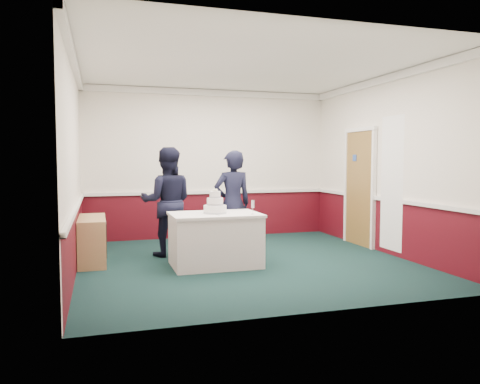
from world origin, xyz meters
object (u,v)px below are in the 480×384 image
object	(u,v)px
cake_table	(215,239)
wedding_cake	(215,206)
person_woman	(233,204)
person_man	(167,202)
cake_knife	(216,215)
champagne_flute	(253,205)
sideboard	(92,240)

from	to	relation	value
cake_table	wedding_cake	xyz separation A→B (m)	(0.00, 0.00, 0.50)
cake_table	person_woman	bearing A→B (deg)	53.99
person_man	cake_table	bearing A→B (deg)	130.02
cake_knife	champagne_flute	xyz separation A→B (m)	(0.53, -0.08, 0.14)
sideboard	wedding_cake	xyz separation A→B (m)	(1.76, -0.76, 0.55)
sideboard	wedding_cake	bearing A→B (deg)	-23.43
cake_table	champagne_flute	bearing A→B (deg)	-29.25
cake_table	person_man	bearing A→B (deg)	121.49
sideboard	cake_table	distance (m)	1.92
wedding_cake	person_woman	bearing A→B (deg)	53.99
sideboard	cake_knife	xyz separation A→B (m)	(1.73, -0.96, 0.44)
cake_knife	person_man	world-z (taller)	person_man
champagne_flute	person_woman	size ratio (longest dim) A/B	0.12
wedding_cake	cake_knife	distance (m)	0.23
person_man	wedding_cake	bearing A→B (deg)	130.02
sideboard	cake_table	xyz separation A→B (m)	(1.76, -0.76, 0.05)
wedding_cake	person_man	distance (m)	1.11
person_man	sideboard	bearing A→B (deg)	17.47
sideboard	champagne_flute	size ratio (longest dim) A/B	5.85
person_man	cake_knife	bearing A→B (deg)	124.17
sideboard	wedding_cake	size ratio (longest dim) A/B	3.30
champagne_flute	person_man	size ratio (longest dim) A/B	0.11
person_man	person_woman	world-z (taller)	person_man
wedding_cake	champagne_flute	distance (m)	0.57
champagne_flute	person_man	distance (m)	1.64
cake_table	champagne_flute	xyz separation A→B (m)	(0.50, -0.28, 0.53)
wedding_cake	person_man	xyz separation A→B (m)	(-0.58, 0.95, -0.00)
wedding_cake	cake_knife	size ratio (longest dim) A/B	1.65
sideboard	person_woman	distance (m)	2.27
champagne_flute	cake_knife	bearing A→B (deg)	171.42
cake_table	wedding_cake	bearing A→B (deg)	90.00
sideboard	champagne_flute	world-z (taller)	champagne_flute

